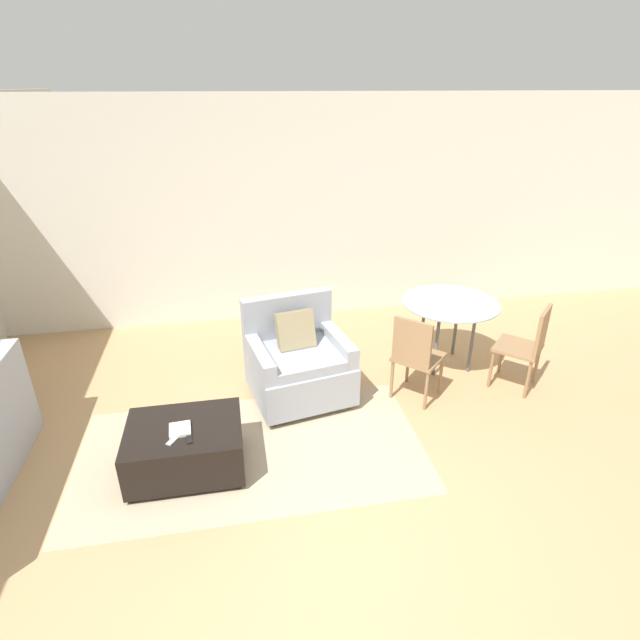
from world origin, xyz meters
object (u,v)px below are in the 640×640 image
object	(u,v)px
armchair	(298,363)
ottoman	(186,446)
dining_chair_near_left	(415,353)
book_stack	(180,429)
tv_remote_primary	(189,437)
dining_table	(450,310)
tv_remote_secondary	(174,439)
dining_chair_near_right	(528,343)

from	to	relation	value
armchair	ottoman	xyz separation A→B (m)	(-1.04, -0.88, -0.15)
armchair	dining_chair_near_left	distance (m)	1.13
ottoman	book_stack	distance (m)	0.20
tv_remote_primary	dining_table	distance (m)	2.98
tv_remote_secondary	dining_chair_near_left	world-z (taller)	dining_chair_near_left
book_stack	armchair	bearing A→B (deg)	41.14
dining_table	dining_chair_near_right	bearing A→B (deg)	-45.00
dining_table	book_stack	bearing A→B (deg)	-155.64
dining_chair_near_right	tv_remote_primary	bearing A→B (deg)	-167.03
tv_remote_secondary	armchair	bearing A→B (deg)	43.05
ottoman	dining_chair_near_left	distance (m)	2.23
tv_remote_primary	dining_chair_near_right	bearing A→B (deg)	12.97
tv_remote_secondary	dining_chair_near_left	bearing A→B (deg)	18.91
tv_remote_primary	book_stack	bearing A→B (deg)	126.20
ottoman	tv_remote_primary	distance (m)	0.24
book_stack	tv_remote_primary	xyz separation A→B (m)	(0.07, -0.10, -0.01)
tv_remote_primary	dining_chair_near_left	world-z (taller)	dining_chair_near_left
armchair	dining_chair_near_right	size ratio (longest dim) A/B	1.16
ottoman	tv_remote_primary	world-z (taller)	tv_remote_primary
ottoman	tv_remote_secondary	xyz separation A→B (m)	(-0.05, -0.14, 0.19)
armchair	tv_remote_secondary	bearing A→B (deg)	-136.95
tv_remote_secondary	tv_remote_primary	bearing A→B (deg)	-0.47
book_stack	ottoman	bearing A→B (deg)	66.68
armchair	dining_table	xyz separation A→B (m)	(1.67, 0.32, 0.28)
book_stack	dining_chair_near_left	world-z (taller)	dining_chair_near_left
tv_remote_secondary	dining_table	world-z (taller)	dining_table
armchair	book_stack	xyz separation A→B (m)	(-1.05, -0.92, 0.05)
book_stack	dining_chair_near_right	size ratio (longest dim) A/B	0.21
tv_remote_secondary	dining_chair_near_right	xyz separation A→B (m)	(3.35, 0.75, 0.10)
dining_table	tv_remote_secondary	bearing A→B (deg)	-154.26
book_stack	dining_chair_near_left	size ratio (longest dim) A/B	0.21
book_stack	dining_chair_near_left	bearing A→B (deg)	16.85
book_stack	tv_remote_primary	distance (m)	0.12
ottoman	book_stack	size ratio (longest dim) A/B	4.80
tv_remote_secondary	dining_chair_near_right	world-z (taller)	dining_chair_near_right
armchair	tv_remote_primary	bearing A→B (deg)	-133.93
ottoman	dining_table	world-z (taller)	dining_table
tv_remote_primary	armchair	bearing A→B (deg)	46.07
dining_chair_near_right	tv_remote_secondary	bearing A→B (deg)	-167.45
armchair	tv_remote_primary	distance (m)	1.41
ottoman	dining_chair_near_left	bearing A→B (deg)	15.97
armchair	dining_chair_near_left	bearing A→B (deg)	-14.01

